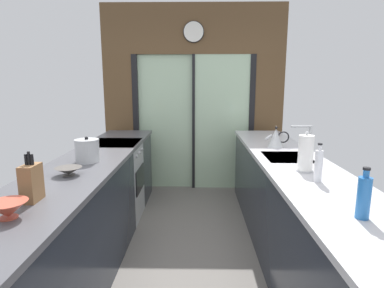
{
  "coord_description": "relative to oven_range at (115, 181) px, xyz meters",
  "views": [
    {
      "loc": [
        0.06,
        -2.31,
        1.59
      ],
      "look_at": [
        0.0,
        0.99,
        0.95
      ],
      "focal_mm": 29.55,
      "sensor_mm": 36.0,
      "label": 1
    }
  ],
  "objects": [
    {
      "name": "stock_pot",
      "position": [
        0.02,
        -0.92,
        0.56
      ],
      "size": [
        0.21,
        0.21,
        0.22
      ],
      "color": "#B7BABC",
      "rests_on": "left_counter_run"
    },
    {
      "name": "mixing_bowl_far",
      "position": [
        0.02,
        -1.33,
        0.5
      ],
      "size": [
        0.2,
        0.2,
        0.06
      ],
      "color": "#514C47",
      "rests_on": "left_counter_run"
    },
    {
      "name": "mixing_bowl_near",
      "position": [
        0.02,
        -2.08,
        0.51
      ],
      "size": [
        0.2,
        0.2,
        0.09
      ],
      "color": "#BC4C38",
      "rests_on": "left_counter_run"
    },
    {
      "name": "knife_block",
      "position": [
        0.02,
        -1.84,
        0.58
      ],
      "size": [
        0.08,
        0.14,
        0.29
      ],
      "color": "brown",
      "rests_on": "left_counter_run"
    },
    {
      "name": "kettle",
      "position": [
        1.8,
        -0.25,
        0.56
      ],
      "size": [
        0.26,
        0.17,
        0.22
      ],
      "color": "#B7BABC",
      "rests_on": "right_counter_run"
    },
    {
      "name": "soap_bottle_near",
      "position": [
        1.8,
        -2.05,
        0.58
      ],
      "size": [
        0.07,
        0.07,
        0.26
      ],
      "color": "#286BB7",
      "rests_on": "right_counter_run"
    },
    {
      "name": "right_counter_run",
      "position": [
        1.82,
        -0.95,
        0.01
      ],
      "size": [
        0.62,
        3.8,
        0.92
      ],
      "color": "#1E232D",
      "rests_on": "ground_plane"
    },
    {
      "name": "soap_bottle_far",
      "position": [
        1.8,
        -1.45,
        0.58
      ],
      "size": [
        0.05,
        0.05,
        0.27
      ],
      "color": "silver",
      "rests_on": "right_counter_run"
    },
    {
      "name": "back_wall_unit",
      "position": [
        0.91,
        1.15,
        1.07
      ],
      "size": [
        2.64,
        0.12,
        2.7
      ],
      "color": "brown",
      "rests_on": "ground_plane"
    },
    {
      "name": "paper_towel_roll",
      "position": [
        1.8,
        -1.18,
        0.6
      ],
      "size": [
        0.13,
        0.13,
        0.31
      ],
      "color": "#B7BABC",
      "rests_on": "right_counter_run"
    },
    {
      "name": "ground_plane",
      "position": [
        0.91,
        -0.65,
        -0.47
      ],
      "size": [
        5.04,
        7.6,
        0.02
      ],
      "primitive_type": "cube",
      "color": "slate"
    },
    {
      "name": "sink_faucet",
      "position": [
        1.97,
        -0.7,
        0.66
      ],
      "size": [
        0.19,
        0.02,
        0.29
      ],
      "color": "#B7BABC",
      "rests_on": "right_counter_run"
    },
    {
      "name": "left_counter_run",
      "position": [
        -0.0,
        -1.12,
        0.01
      ],
      "size": [
        0.62,
        3.8,
        0.92
      ],
      "color": "#1E232D",
      "rests_on": "ground_plane"
    },
    {
      "name": "oven_range",
      "position": [
        0.0,
        0.0,
        0.0
      ],
      "size": [
        0.6,
        0.6,
        0.92
      ],
      "color": "#B7BABC",
      "rests_on": "ground_plane"
    }
  ]
}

